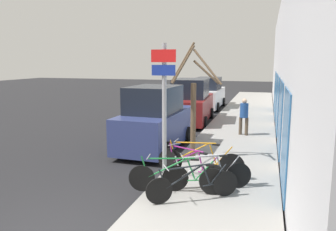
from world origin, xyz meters
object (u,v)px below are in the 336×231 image
(street_tree, at_px, (193,107))
(bicycle_1, at_px, (177,178))
(bicycle_2, at_px, (207,175))
(parked_car_1, at_px, (191,103))
(signpost, at_px, (164,112))
(bicycle_4, at_px, (200,161))
(parked_car_2, at_px, (208,94))
(pedestrian_near, at_px, (244,114))
(parked_car_0, at_px, (155,121))
(bicycle_3, at_px, (191,167))
(bicycle_0, at_px, (193,185))

(street_tree, bearing_deg, bicycle_1, -84.65)
(bicycle_2, xyz_separation_m, parked_car_1, (-2.58, 9.43, 0.53))
(signpost, bearing_deg, bicycle_4, 63.28)
(parked_car_2, height_order, pedestrian_near, parked_car_2)
(parked_car_1, bearing_deg, parked_car_2, 87.27)
(bicycle_1, distance_m, parked_car_2, 15.69)
(parked_car_0, height_order, street_tree, street_tree)
(bicycle_3, height_order, bicycle_4, bicycle_4)
(parked_car_0, xyz_separation_m, parked_car_2, (-0.00, 11.41, -0.09))
(parked_car_1, relative_size, parked_car_2, 1.03)
(parked_car_0, relative_size, street_tree, 1.15)
(signpost, height_order, bicycle_4, signpost)
(parked_car_0, height_order, parked_car_1, parked_car_0)
(bicycle_3, bearing_deg, bicycle_1, -158.91)
(bicycle_2, height_order, parked_car_2, parked_car_2)
(bicycle_4, height_order, parked_car_0, parked_car_0)
(bicycle_1, xyz_separation_m, street_tree, (-0.28, 3.04, 1.30))
(bicycle_3, xyz_separation_m, parked_car_2, (-2.14, 14.66, 0.46))
(bicycle_0, xyz_separation_m, bicycle_2, (0.20, 0.71, 0.02))
(parked_car_1, distance_m, pedestrian_near, 4.17)
(bicycle_4, height_order, parked_car_1, parked_car_1)
(bicycle_4, bearing_deg, street_tree, 20.16)
(signpost, xyz_separation_m, bicycle_1, (0.35, -0.10, -1.58))
(parked_car_1, height_order, street_tree, street_tree)
(bicycle_1, height_order, pedestrian_near, pedestrian_near)
(parked_car_1, height_order, pedestrian_near, parked_car_1)
(bicycle_0, xyz_separation_m, bicycle_1, (-0.47, 0.28, 0.02))
(pedestrian_near, bearing_deg, bicycle_4, -81.32)
(parked_car_2, bearing_deg, bicycle_2, -79.94)
(bicycle_3, relative_size, parked_car_0, 0.47)
(bicycle_0, distance_m, bicycle_4, 1.66)
(bicycle_3, bearing_deg, bicycle_2, -101.46)
(parked_car_2, bearing_deg, bicycle_3, -81.56)
(bicycle_4, xyz_separation_m, pedestrian_near, (0.78, 5.58, 0.50))
(bicycle_1, xyz_separation_m, bicycle_2, (0.66, 0.42, -0.00))
(signpost, bearing_deg, street_tree, 88.81)
(signpost, bearing_deg, bicycle_1, -16.23)
(bicycle_0, relative_size, parked_car_2, 0.40)
(bicycle_3, bearing_deg, parked_car_2, 39.27)
(signpost, relative_size, parked_car_0, 0.83)
(street_tree, bearing_deg, bicycle_4, -70.88)
(parked_car_1, distance_m, street_tree, 7.06)
(bicycle_0, height_order, bicycle_1, bicycle_1)
(bicycle_0, bearing_deg, bicycle_2, -48.09)
(bicycle_2, bearing_deg, street_tree, -4.14)
(signpost, distance_m, bicycle_4, 2.11)
(street_tree, bearing_deg, bicycle_3, -78.44)
(bicycle_1, distance_m, bicycle_4, 1.40)
(bicycle_1, height_order, bicycle_4, bicycle_4)
(parked_car_1, bearing_deg, bicycle_3, -80.42)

